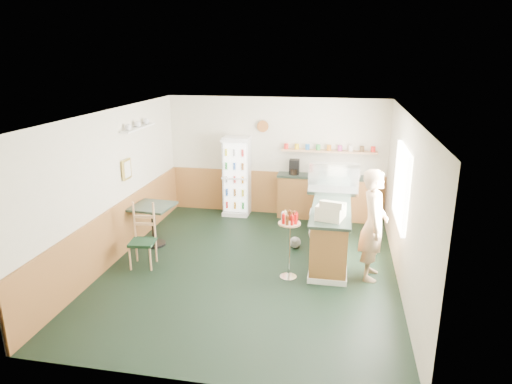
% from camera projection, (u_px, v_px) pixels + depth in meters
% --- Properties ---
extents(ground, '(6.00, 6.00, 0.00)m').
position_uv_depth(ground, '(250.00, 267.00, 8.04)').
color(ground, black).
rests_on(ground, ground).
extents(room_envelope, '(5.04, 6.02, 2.72)m').
position_uv_depth(room_envelope, '(246.00, 173.00, 8.33)').
color(room_envelope, beige).
rests_on(room_envelope, ground).
extents(service_counter, '(0.68, 3.01, 1.01)m').
position_uv_depth(service_counter, '(331.00, 227.00, 8.68)').
color(service_counter, olive).
rests_on(service_counter, ground).
extents(back_counter, '(2.24, 0.42, 1.69)m').
position_uv_depth(back_counter, '(326.00, 195.00, 10.31)').
color(back_counter, olive).
rests_on(back_counter, ground).
extents(drinks_fridge, '(0.60, 0.52, 1.82)m').
position_uv_depth(drinks_fridge, '(237.00, 176.00, 10.51)').
color(drinks_fridge, white).
rests_on(drinks_fridge, ground).
extents(display_case, '(0.97, 0.51, 0.55)m').
position_uv_depth(display_case, '(334.00, 179.00, 8.86)').
color(display_case, silver).
rests_on(display_case, service_counter).
extents(cash_register, '(0.51, 0.52, 0.24)m').
position_uv_depth(cash_register, '(331.00, 212.00, 7.48)').
color(cash_register, beige).
rests_on(cash_register, service_counter).
extents(shopkeeper, '(0.49, 0.65, 1.87)m').
position_uv_depth(shopkeeper, '(373.00, 225.00, 7.44)').
color(shopkeeper, tan).
rests_on(shopkeeper, ground).
extents(condiment_stand, '(0.37, 0.37, 1.15)m').
position_uv_depth(condiment_stand, '(289.00, 234.00, 7.46)').
color(condiment_stand, silver).
rests_on(condiment_stand, ground).
extents(newspaper_rack, '(0.09, 0.44, 0.52)m').
position_uv_depth(newspaper_rack, '(312.00, 224.00, 8.74)').
color(newspaper_rack, black).
rests_on(newspaper_rack, ground).
extents(cafe_table, '(0.81, 0.81, 0.82)m').
position_uv_depth(cafe_table, '(153.00, 217.00, 8.83)').
color(cafe_table, black).
rests_on(cafe_table, ground).
extents(cafe_chair, '(0.47, 0.47, 1.13)m').
position_uv_depth(cafe_chair, '(144.00, 233.00, 8.03)').
color(cafe_chair, black).
rests_on(cafe_chair, ground).
extents(dog_doorstop, '(0.22, 0.28, 0.26)m').
position_uv_depth(dog_doorstop, '(295.00, 242.00, 8.81)').
color(dog_doorstop, gray).
rests_on(dog_doorstop, ground).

